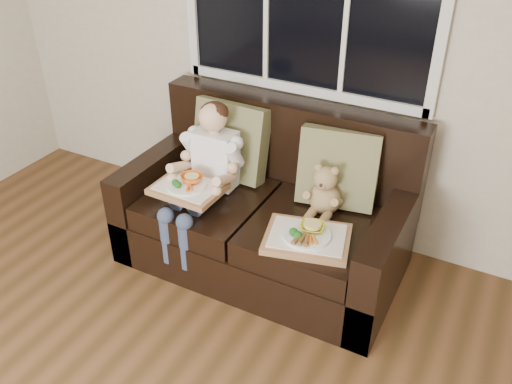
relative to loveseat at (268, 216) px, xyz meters
The scene contains 7 objects.
loveseat is the anchor object (origin of this frame).
pillow_left 0.54m from the loveseat, 155.94° to the left, with size 0.50×0.24×0.50m.
pillow_right 0.55m from the loveseat, 21.91° to the left, with size 0.49×0.29×0.47m.
child 0.50m from the loveseat, 161.38° to the right, with size 0.38×0.59×0.86m.
teddy_bear 0.45m from the loveseat, ahead, with size 0.19×0.24×0.33m.
tray_left 0.55m from the loveseat, 142.81° to the right, with size 0.41×0.32×0.10m.
tray_right 0.52m from the loveseat, 37.48° to the right, with size 0.53×0.45×0.10m.
Camera 1 is at (1.30, -0.48, 2.25)m, focal length 38.00 mm.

